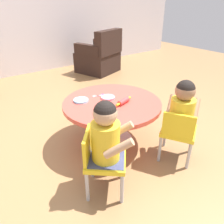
{
  "coord_description": "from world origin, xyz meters",
  "views": [
    {
      "loc": [
        -1.16,
        -1.57,
        1.39
      ],
      "look_at": [
        0.0,
        0.0,
        0.35
      ],
      "focal_mm": 34.77,
      "sensor_mm": 36.0,
      "label": 1
    }
  ],
  "objects_px": {
    "seated_child_right": "(182,108)",
    "child_chair_left": "(101,159)",
    "craft_table": "(112,110)",
    "craft_scissors": "(101,96)",
    "rolling_pin": "(124,101)",
    "seated_child_left": "(106,134)",
    "armchair_dark": "(100,57)",
    "child_chair_right": "(178,132)"
  },
  "relations": [
    {
      "from": "seated_child_right",
      "to": "child_chair_left",
      "type": "bearing_deg",
      "value": 173.83
    },
    {
      "from": "craft_table",
      "to": "seated_child_right",
      "type": "height_order",
      "value": "seated_child_right"
    },
    {
      "from": "seated_child_right",
      "to": "craft_scissors",
      "type": "distance_m",
      "value": 0.84
    },
    {
      "from": "craft_table",
      "to": "rolling_pin",
      "type": "bearing_deg",
      "value": -58.29
    },
    {
      "from": "rolling_pin",
      "to": "seated_child_left",
      "type": "bearing_deg",
      "value": -140.23
    },
    {
      "from": "seated_child_left",
      "to": "armchair_dark",
      "type": "height_order",
      "value": "armchair_dark"
    },
    {
      "from": "child_chair_left",
      "to": "armchair_dark",
      "type": "relative_size",
      "value": 0.59
    },
    {
      "from": "child_chair_right",
      "to": "armchair_dark",
      "type": "xyz_separation_m",
      "value": [
        0.96,
        2.75,
        0.0
      ]
    },
    {
      "from": "child_chair_right",
      "to": "rolling_pin",
      "type": "bearing_deg",
      "value": 116.6
    },
    {
      "from": "craft_table",
      "to": "child_chair_left",
      "type": "xyz_separation_m",
      "value": [
        -0.46,
        -0.49,
        -0.07
      ]
    },
    {
      "from": "craft_scissors",
      "to": "rolling_pin",
      "type": "bearing_deg",
      "value": -75.39
    },
    {
      "from": "seated_child_right",
      "to": "rolling_pin",
      "type": "height_order",
      "value": "seated_child_right"
    },
    {
      "from": "seated_child_left",
      "to": "seated_child_right",
      "type": "xyz_separation_m",
      "value": [
        0.78,
        -0.06,
        0.0
      ]
    },
    {
      "from": "child_chair_left",
      "to": "child_chair_right",
      "type": "height_order",
      "value": "same"
    },
    {
      "from": "child_chair_right",
      "to": "seated_child_right",
      "type": "height_order",
      "value": "seated_child_right"
    },
    {
      "from": "rolling_pin",
      "to": "child_chair_left",
      "type": "bearing_deg",
      "value": -143.69
    },
    {
      "from": "armchair_dark",
      "to": "child_chair_left",
      "type": "bearing_deg",
      "value": -123.25
    },
    {
      "from": "child_chair_left",
      "to": "seated_child_right",
      "type": "xyz_separation_m",
      "value": [
        0.81,
        -0.09,
        0.23
      ]
    },
    {
      "from": "rolling_pin",
      "to": "craft_scissors",
      "type": "height_order",
      "value": "rolling_pin"
    },
    {
      "from": "child_chair_right",
      "to": "armchair_dark",
      "type": "relative_size",
      "value": 0.59
    },
    {
      "from": "child_chair_right",
      "to": "rolling_pin",
      "type": "relative_size",
      "value": 2.36
    },
    {
      "from": "child_chair_right",
      "to": "armchair_dark",
      "type": "bearing_deg",
      "value": 70.77
    },
    {
      "from": "seated_child_left",
      "to": "craft_scissors",
      "type": "distance_m",
      "value": 0.82
    },
    {
      "from": "child_chair_left",
      "to": "seated_child_left",
      "type": "bearing_deg",
      "value": -40.4
    },
    {
      "from": "craft_scissors",
      "to": "seated_child_left",
      "type": "bearing_deg",
      "value": -121.0
    },
    {
      "from": "seated_child_right",
      "to": "armchair_dark",
      "type": "xyz_separation_m",
      "value": [
        0.92,
        2.73,
        -0.22
      ]
    },
    {
      "from": "rolling_pin",
      "to": "craft_scissors",
      "type": "distance_m",
      "value": 0.3
    },
    {
      "from": "child_chair_left",
      "to": "craft_table",
      "type": "bearing_deg",
      "value": 46.64
    },
    {
      "from": "craft_table",
      "to": "craft_scissors",
      "type": "bearing_deg",
      "value": 93.5
    },
    {
      "from": "armchair_dark",
      "to": "seated_child_right",
      "type": "bearing_deg",
      "value": -108.72
    },
    {
      "from": "child_chair_right",
      "to": "seated_child_right",
      "type": "distance_m",
      "value": 0.23
    },
    {
      "from": "seated_child_left",
      "to": "seated_child_right",
      "type": "relative_size",
      "value": 1.0
    },
    {
      "from": "child_chair_left",
      "to": "seated_child_left",
      "type": "relative_size",
      "value": 1.05
    },
    {
      "from": "armchair_dark",
      "to": "child_chair_right",
      "type": "bearing_deg",
      "value": -109.23
    },
    {
      "from": "seated_child_left",
      "to": "child_chair_right",
      "type": "xyz_separation_m",
      "value": [
        0.74,
        -0.08,
        -0.23
      ]
    },
    {
      "from": "craft_table",
      "to": "seated_child_left",
      "type": "relative_size",
      "value": 1.93
    },
    {
      "from": "seated_child_right",
      "to": "armchair_dark",
      "type": "bearing_deg",
      "value": 71.28
    },
    {
      "from": "seated_child_left",
      "to": "child_chair_right",
      "type": "bearing_deg",
      "value": -6.28
    },
    {
      "from": "seated_child_left",
      "to": "child_chair_right",
      "type": "height_order",
      "value": "seated_child_left"
    },
    {
      "from": "child_chair_left",
      "to": "craft_scissors",
      "type": "distance_m",
      "value": 0.83
    },
    {
      "from": "child_chair_right",
      "to": "seated_child_right",
      "type": "xyz_separation_m",
      "value": [
        0.03,
        0.02,
        0.23
      ]
    },
    {
      "from": "armchair_dark",
      "to": "craft_scissors",
      "type": "xyz_separation_m",
      "value": [
        -1.28,
        -1.97,
        0.17
      ]
    }
  ]
}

